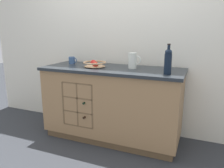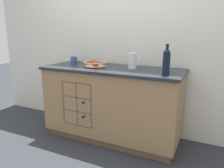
# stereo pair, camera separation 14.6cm
# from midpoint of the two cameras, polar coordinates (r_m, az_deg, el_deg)

# --- Properties ---
(ground_plane) EXTENTS (14.00, 14.00, 0.00)m
(ground_plane) POSITION_cam_midpoint_polar(r_m,az_deg,el_deg) (2.94, 1.47, -13.67)
(ground_plane) COLOR #2D3035
(back_wall) EXTENTS (4.40, 0.06, 2.55)m
(back_wall) POSITION_cam_midpoint_polar(r_m,az_deg,el_deg) (2.96, 4.72, 12.18)
(back_wall) COLOR silver
(back_wall) RESTS_ON ground_plane
(kitchen_island) EXTENTS (1.71, 0.68, 0.92)m
(kitchen_island) POSITION_cam_midpoint_polar(r_m,az_deg,el_deg) (2.76, 1.45, -5.06)
(kitchen_island) COLOR brown
(kitchen_island) RESTS_ON ground_plane
(fruit_bowl) EXTENTS (0.29, 0.29, 0.09)m
(fruit_bowl) POSITION_cam_midpoint_polar(r_m,az_deg,el_deg) (2.71, -2.93, 5.36)
(fruit_bowl) COLOR tan
(fruit_bowl) RESTS_ON kitchen_island
(white_pitcher) EXTENTS (0.16, 0.10, 0.19)m
(white_pitcher) POSITION_cam_midpoint_polar(r_m,az_deg,el_deg) (2.60, 7.01, 6.13)
(white_pitcher) COLOR silver
(white_pitcher) RESTS_ON kitchen_island
(ceramic_mug) EXTENTS (0.12, 0.08, 0.09)m
(ceramic_mug) POSITION_cam_midpoint_polar(r_m,az_deg,el_deg) (3.04, -8.57, 6.22)
(ceramic_mug) COLOR #385684
(ceramic_mug) RESTS_ON kitchen_island
(standing_wine_bottle) EXTENTS (0.08, 0.08, 0.31)m
(standing_wine_bottle) POSITION_cam_midpoint_polar(r_m,az_deg,el_deg) (2.28, 15.84, 5.73)
(standing_wine_bottle) COLOR black
(standing_wine_bottle) RESTS_ON kitchen_island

